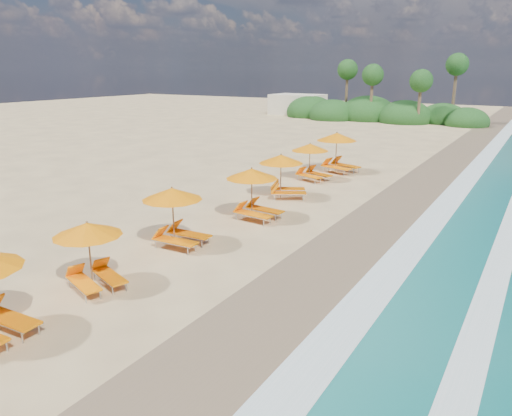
% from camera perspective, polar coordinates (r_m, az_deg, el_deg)
% --- Properties ---
extents(ground, '(160.00, 160.00, 0.00)m').
position_cam_1_polar(ground, '(19.15, 0.00, -3.45)').
color(ground, '#D8B77F').
rests_on(ground, ground).
extents(wet_sand, '(4.00, 160.00, 0.01)m').
position_cam_1_polar(wet_sand, '(17.55, 11.31, -5.63)').
color(wet_sand, '#7A6449').
rests_on(wet_sand, ground).
extents(surf_foam, '(4.00, 160.00, 0.01)m').
position_cam_1_polar(surf_foam, '(16.93, 19.98, -7.08)').
color(surf_foam, white).
rests_on(surf_foam, ground).
extents(station_2, '(2.65, 2.59, 2.07)m').
position_cam_1_polar(station_2, '(15.31, -18.72, -4.84)').
color(station_2, olive).
rests_on(station_2, ground).
extents(station_3, '(2.49, 2.32, 2.26)m').
position_cam_1_polar(station_3, '(18.14, -9.27, -0.59)').
color(station_3, olive).
rests_on(station_3, ground).
extents(station_4, '(2.62, 2.46, 2.30)m').
position_cam_1_polar(station_4, '(21.14, -0.11, 2.08)').
color(station_4, olive).
rests_on(station_4, ground).
extents(station_5, '(3.07, 3.07, 2.29)m').
position_cam_1_polar(station_5, '(24.75, 3.33, 4.12)').
color(station_5, olive).
rests_on(station_5, ground).
extents(station_6, '(2.82, 2.75, 2.21)m').
position_cam_1_polar(station_6, '(28.86, 6.56, 5.68)').
color(station_6, olive).
rests_on(station_6, ground).
extents(station_7, '(3.20, 3.11, 2.56)m').
position_cam_1_polar(station_7, '(31.35, 9.67, 6.75)').
color(station_7, olive).
rests_on(station_7, ground).
extents(treeline, '(25.80, 8.80, 9.74)m').
position_cam_1_polar(treeline, '(64.17, 13.74, 10.82)').
color(treeline, '#163D14').
rests_on(treeline, ground).
extents(beach_building, '(7.00, 5.00, 2.80)m').
position_cam_1_polar(beach_building, '(70.94, 4.90, 12.00)').
color(beach_building, beige).
rests_on(beach_building, ground).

